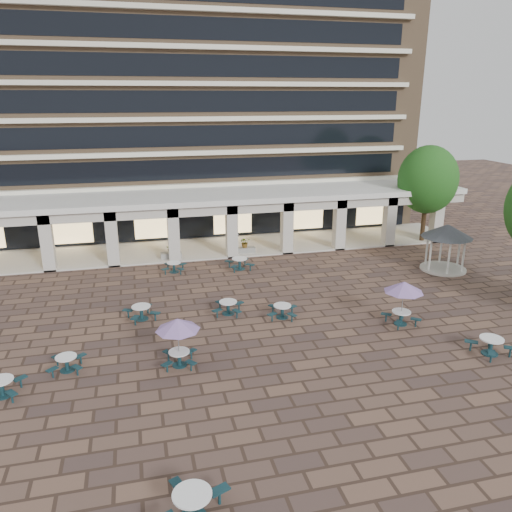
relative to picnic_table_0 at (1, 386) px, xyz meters
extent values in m
plane|color=brown|center=(10.25, 3.17, -0.44)|extent=(120.00, 120.00, 0.00)
cube|color=#8B6D4E|center=(10.25, 28.67, 10.56)|extent=(40.00, 15.00, 22.00)
cube|color=white|center=(10.25, 20.92, 4.06)|extent=(36.80, 0.50, 0.35)
cube|color=black|center=(10.25, 21.15, 5.36)|extent=(35.20, 0.05, 1.60)
cube|color=white|center=(10.25, 20.92, 6.66)|extent=(36.80, 0.50, 0.35)
cube|color=black|center=(10.25, 21.15, 7.96)|extent=(35.20, 0.05, 1.60)
cube|color=white|center=(10.25, 20.92, 9.26)|extent=(36.80, 0.50, 0.35)
cube|color=black|center=(10.25, 21.15, 10.56)|extent=(35.20, 0.05, 1.60)
cube|color=white|center=(10.25, 20.92, 11.86)|extent=(36.80, 0.50, 0.35)
cube|color=black|center=(10.25, 21.15, 13.16)|extent=(35.20, 0.05, 1.60)
cube|color=white|center=(10.25, 20.92, 14.46)|extent=(36.80, 0.50, 0.35)
cube|color=black|center=(10.25, 21.15, 15.76)|extent=(35.20, 0.05, 1.60)
cube|color=white|center=(10.25, 20.92, 17.06)|extent=(36.80, 0.50, 0.35)
cube|color=white|center=(10.25, 18.17, 3.76)|extent=(42.00, 6.60, 0.40)
cube|color=beige|center=(10.25, 15.32, 3.31)|extent=(42.00, 0.30, 0.90)
cube|color=black|center=(10.25, 20.87, 1.36)|extent=(38.00, 0.15, 3.20)
cube|color=beige|center=(10.25, 18.17, -0.38)|extent=(42.00, 6.00, 0.12)
cube|color=beige|center=(-0.30, 15.57, 1.56)|extent=(0.80, 0.80, 4.00)
cube|color=beige|center=(3.92, 15.57, 1.56)|extent=(0.80, 0.80, 4.00)
cube|color=beige|center=(8.14, 15.57, 1.56)|extent=(0.80, 0.80, 4.00)
cube|color=beige|center=(12.36, 15.57, 1.56)|extent=(0.80, 0.80, 4.00)
cube|color=beige|center=(16.58, 15.57, 1.56)|extent=(0.80, 0.80, 4.00)
cube|color=beige|center=(20.81, 15.57, 1.56)|extent=(0.80, 0.80, 4.00)
cube|color=beige|center=(25.03, 15.57, 1.56)|extent=(0.80, 0.80, 4.00)
cube|color=beige|center=(29.25, 15.57, 1.56)|extent=(0.80, 0.80, 4.00)
cube|color=#FFD88C|center=(0.65, 20.72, 1.16)|extent=(3.20, 0.08, 2.40)
cube|color=#FFD88C|center=(7.05, 20.72, 1.16)|extent=(3.20, 0.08, 2.40)
cube|color=#FFD88C|center=(13.45, 20.72, 1.16)|extent=(3.20, 0.08, 2.40)
cube|color=#FFD88C|center=(19.85, 20.72, 1.16)|extent=(3.20, 0.08, 2.40)
cube|color=#FFD88C|center=(26.25, 20.72, 1.16)|extent=(3.20, 0.08, 2.40)
cylinder|color=#163B44|center=(0.00, 0.00, -0.42)|extent=(0.69, 0.69, 0.04)
cylinder|color=#163B44|center=(0.00, 0.00, -0.12)|extent=(0.18, 0.18, 0.65)
cylinder|color=white|center=(0.00, 0.00, 0.27)|extent=(0.98, 0.98, 0.05)
cube|color=#163B44|center=(0.60, 0.48, -0.01)|extent=(0.59, 0.55, 0.05)
cylinder|color=#163B44|center=(0.60, 0.48, -0.24)|extent=(0.08, 0.08, 0.41)
cube|color=#163B44|center=(0.48, -0.60, -0.01)|extent=(0.55, 0.59, 0.05)
cylinder|color=#163B44|center=(0.48, -0.60, -0.24)|extent=(0.08, 0.08, 0.41)
cylinder|color=#163B44|center=(6.63, -7.83, -0.07)|extent=(0.20, 0.20, 0.74)
cylinder|color=white|center=(6.63, -7.83, 0.38)|extent=(1.13, 1.13, 0.06)
cube|color=#163B44|center=(7.44, -7.50, 0.05)|extent=(0.69, 0.52, 0.06)
cylinder|color=#163B44|center=(7.44, -7.50, -0.21)|extent=(0.09, 0.09, 0.47)
cube|color=#163B44|center=(6.30, -7.01, 0.05)|extent=(0.52, 0.69, 0.06)
cylinder|color=#163B44|center=(6.30, -7.01, -0.21)|extent=(0.09, 0.09, 0.47)
cylinder|color=#163B44|center=(21.12, -1.67, -0.42)|extent=(0.75, 0.75, 0.04)
cylinder|color=#163B44|center=(21.12, -1.67, -0.09)|extent=(0.19, 0.19, 0.70)
cylinder|color=white|center=(21.12, -1.67, 0.34)|extent=(1.07, 1.07, 0.05)
cube|color=#163B44|center=(21.60, -0.99, 0.03)|extent=(0.58, 0.65, 0.05)
cylinder|color=#163B44|center=(21.60, -0.99, -0.22)|extent=(0.09, 0.09, 0.45)
cube|color=#163B44|center=(20.44, -1.18, 0.03)|extent=(0.65, 0.58, 0.05)
cylinder|color=#163B44|center=(20.44, -1.18, -0.22)|extent=(0.09, 0.09, 0.45)
cube|color=#163B44|center=(20.64, -2.34, 0.03)|extent=(0.58, 0.65, 0.05)
cylinder|color=#163B44|center=(20.64, -2.34, -0.22)|extent=(0.09, 0.09, 0.45)
cube|color=#163B44|center=(21.80, -2.15, 0.03)|extent=(0.65, 0.58, 0.05)
cylinder|color=#163B44|center=(21.80, -2.15, -0.22)|extent=(0.09, 0.09, 0.45)
cylinder|color=#163B44|center=(2.28, 1.44, -0.42)|extent=(0.63, 0.63, 0.04)
cylinder|color=#163B44|center=(2.28, 1.44, -0.14)|extent=(0.16, 0.16, 0.60)
cylinder|color=white|center=(2.28, 1.44, 0.22)|extent=(0.90, 0.90, 0.05)
cube|color=#163B44|center=(2.81, 1.91, -0.04)|extent=(0.54, 0.52, 0.05)
cylinder|color=#163B44|center=(2.81, 1.91, -0.25)|extent=(0.07, 0.07, 0.38)
cube|color=#163B44|center=(1.82, 1.97, -0.04)|extent=(0.52, 0.54, 0.05)
cylinder|color=#163B44|center=(1.82, 1.97, -0.25)|extent=(0.07, 0.07, 0.38)
cube|color=#163B44|center=(1.75, 0.97, -0.04)|extent=(0.54, 0.52, 0.05)
cylinder|color=#163B44|center=(1.75, 0.97, -0.25)|extent=(0.07, 0.07, 0.38)
cube|color=#163B44|center=(2.75, 0.91, -0.04)|extent=(0.52, 0.54, 0.05)
cylinder|color=#163B44|center=(2.75, 0.91, -0.25)|extent=(0.07, 0.07, 0.38)
cylinder|color=#163B44|center=(7.07, 0.69, -0.42)|extent=(0.65, 0.65, 0.04)
cylinder|color=#163B44|center=(7.07, 0.69, -0.14)|extent=(0.17, 0.17, 0.61)
cylinder|color=white|center=(7.07, 0.69, 0.24)|extent=(0.93, 0.93, 0.05)
cube|color=#163B44|center=(7.64, 1.14, -0.03)|extent=(0.56, 0.52, 0.05)
cylinder|color=#163B44|center=(7.64, 1.14, -0.25)|extent=(0.07, 0.07, 0.39)
cube|color=#163B44|center=(6.62, 1.27, -0.03)|extent=(0.52, 0.56, 0.05)
cylinder|color=#163B44|center=(6.62, 1.27, -0.25)|extent=(0.07, 0.07, 0.39)
cube|color=#163B44|center=(6.50, 0.25, -0.03)|extent=(0.56, 0.52, 0.05)
cylinder|color=#163B44|center=(6.50, 0.25, -0.25)|extent=(0.07, 0.07, 0.39)
cube|color=#163B44|center=(7.51, 0.12, -0.03)|extent=(0.52, 0.56, 0.05)
cylinder|color=#163B44|center=(7.51, 0.12, -0.25)|extent=(0.07, 0.07, 0.39)
cylinder|color=gray|center=(7.07, 0.69, 0.67)|extent=(0.05, 0.05, 2.23)
cone|color=#8E6AB2|center=(7.07, 0.69, 1.56)|extent=(1.95, 1.95, 0.51)
cylinder|color=#163B44|center=(5.56, 6.04, -0.42)|extent=(0.70, 0.70, 0.04)
cylinder|color=#163B44|center=(5.56, 6.04, -0.11)|extent=(0.18, 0.18, 0.66)
cylinder|color=white|center=(5.56, 6.04, 0.29)|extent=(1.00, 1.00, 0.05)
cube|color=#163B44|center=(5.91, 6.74, 0.00)|extent=(0.50, 0.62, 0.05)
cylinder|color=#163B44|center=(5.91, 6.74, -0.23)|extent=(0.08, 0.08, 0.42)
cube|color=#163B44|center=(4.87, 6.39, 0.00)|extent=(0.62, 0.50, 0.05)
cylinder|color=#163B44|center=(4.87, 6.39, -0.23)|extent=(0.08, 0.08, 0.42)
cube|color=#163B44|center=(5.21, 5.34, 0.00)|extent=(0.50, 0.62, 0.05)
cylinder|color=#163B44|center=(5.21, 5.34, -0.23)|extent=(0.08, 0.08, 0.42)
cube|color=#163B44|center=(6.26, 5.69, 0.00)|extent=(0.62, 0.50, 0.05)
cylinder|color=#163B44|center=(6.26, 5.69, -0.23)|extent=(0.08, 0.08, 0.42)
cylinder|color=#163B44|center=(12.92, 4.45, -0.42)|extent=(0.67, 0.67, 0.04)
cylinder|color=#163B44|center=(12.92, 4.45, -0.13)|extent=(0.17, 0.17, 0.63)
cylinder|color=white|center=(12.92, 4.45, 0.25)|extent=(0.95, 0.95, 0.05)
cube|color=#163B44|center=(13.59, 4.78, -0.02)|extent=(0.59, 0.47, 0.05)
cylinder|color=#163B44|center=(13.59, 4.78, -0.24)|extent=(0.08, 0.08, 0.40)
cube|color=#163B44|center=(12.59, 5.11, -0.02)|extent=(0.47, 0.59, 0.05)
cylinder|color=#163B44|center=(12.59, 5.11, -0.24)|extent=(0.08, 0.08, 0.40)
cube|color=#163B44|center=(12.26, 4.11, -0.02)|extent=(0.59, 0.47, 0.05)
cylinder|color=#163B44|center=(12.26, 4.11, -0.24)|extent=(0.08, 0.08, 0.40)
cube|color=#163B44|center=(13.26, 3.78, -0.02)|extent=(0.47, 0.59, 0.05)
cylinder|color=#163B44|center=(13.26, 3.78, -0.24)|extent=(0.08, 0.08, 0.40)
cylinder|color=#163B44|center=(10.19, 5.61, -0.42)|extent=(0.68, 0.68, 0.04)
cylinder|color=#163B44|center=(10.19, 5.61, -0.12)|extent=(0.17, 0.17, 0.64)
cylinder|color=white|center=(10.19, 5.61, 0.27)|extent=(0.97, 0.97, 0.05)
cube|color=#163B44|center=(10.86, 5.96, -0.01)|extent=(0.60, 0.48, 0.05)
cylinder|color=#163B44|center=(10.86, 5.96, -0.24)|extent=(0.08, 0.08, 0.41)
cube|color=#163B44|center=(9.85, 6.29, -0.01)|extent=(0.48, 0.60, 0.05)
cylinder|color=#163B44|center=(9.85, 6.29, -0.24)|extent=(0.08, 0.08, 0.41)
cube|color=#163B44|center=(9.52, 5.27, -0.01)|extent=(0.60, 0.48, 0.05)
cylinder|color=#163B44|center=(9.52, 5.27, -0.24)|extent=(0.08, 0.08, 0.41)
cube|color=#163B44|center=(10.53, 4.94, -0.01)|extent=(0.48, 0.60, 0.05)
cylinder|color=#163B44|center=(10.53, 4.94, -0.24)|extent=(0.08, 0.08, 0.41)
cylinder|color=#163B44|center=(18.71, 2.18, -0.42)|extent=(0.68, 0.68, 0.04)
cylinder|color=#163B44|center=(18.71, 2.18, -0.12)|extent=(0.17, 0.17, 0.64)
cylinder|color=white|center=(18.71, 2.18, 0.27)|extent=(0.97, 0.97, 0.05)
cube|color=#163B44|center=(19.18, 2.78, -0.01)|extent=(0.54, 0.59, 0.05)
cylinder|color=#163B44|center=(19.18, 2.78, -0.24)|extent=(0.08, 0.08, 0.41)
cube|color=#163B44|center=(18.12, 2.65, -0.01)|extent=(0.59, 0.54, 0.05)
cylinder|color=#163B44|center=(18.12, 2.65, -0.24)|extent=(0.08, 0.08, 0.41)
cube|color=#163B44|center=(18.24, 1.59, -0.01)|extent=(0.54, 0.59, 0.05)
cylinder|color=#163B44|center=(18.24, 1.59, -0.24)|extent=(0.08, 0.08, 0.41)
cube|color=#163B44|center=(19.30, 1.71, -0.01)|extent=(0.59, 0.54, 0.05)
cylinder|color=#163B44|center=(19.30, 1.71, -0.24)|extent=(0.08, 0.08, 0.41)
cylinder|color=gray|center=(18.71, 2.18, 0.72)|extent=(0.05, 0.05, 2.33)
cone|color=#8E6AB2|center=(18.71, 2.18, 1.64)|extent=(2.04, 2.04, 0.53)
cylinder|color=#163B44|center=(7.89, 13.17, -0.42)|extent=(0.65, 0.65, 0.04)
cylinder|color=#163B44|center=(7.89, 13.17, -0.13)|extent=(0.17, 0.17, 0.61)
cylinder|color=white|center=(7.89, 13.17, 0.24)|extent=(0.93, 0.93, 0.05)
cube|color=#163B44|center=(8.51, 13.55, -0.03)|extent=(0.57, 0.49, 0.05)
cylinder|color=#163B44|center=(8.51, 13.55, -0.25)|extent=(0.07, 0.07, 0.39)
cube|color=#163B44|center=(7.51, 13.79, -0.03)|extent=(0.49, 0.57, 0.05)
cylinder|color=#163B44|center=(7.51, 13.79, -0.25)|extent=(0.07, 0.07, 0.39)
cube|color=#163B44|center=(7.27, 12.80, -0.03)|extent=(0.57, 0.49, 0.05)
cylinder|color=#163B44|center=(7.27, 12.80, -0.25)|extent=(0.07, 0.07, 0.39)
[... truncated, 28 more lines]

